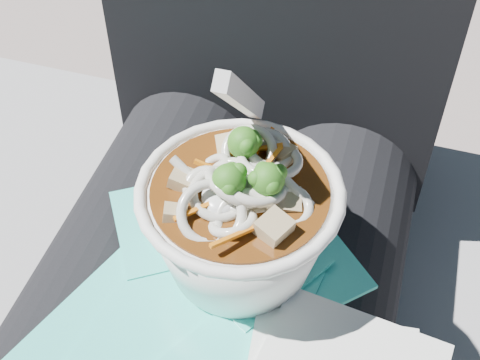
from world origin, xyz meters
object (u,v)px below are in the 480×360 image
(person_body, at_px, (229,246))
(udon_bowl, at_px, (240,216))
(lap, at_px, (199,339))
(plastic_bag, at_px, (198,327))

(person_body, bearing_deg, udon_bowl, -65.10)
(lap, relative_size, person_body, 0.47)
(lap, relative_size, udon_bowl, 2.51)
(plastic_bag, bearing_deg, lap, 112.98)
(plastic_bag, distance_m, udon_bowl, 0.09)
(lap, xyz_separation_m, udon_bowl, (0.03, 0.03, 0.15))
(person_body, distance_m, plastic_bag, 0.14)
(lap, xyz_separation_m, plastic_bag, (0.01, -0.04, 0.09))
(lap, bearing_deg, person_body, 90.00)
(plastic_bag, height_order, udon_bowl, udon_bowl)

